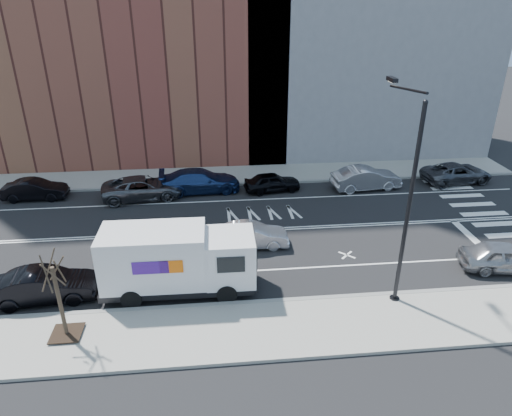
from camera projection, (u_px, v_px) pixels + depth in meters
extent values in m
plane|color=black|center=(231.00, 231.00, 26.57)|extent=(120.00, 120.00, 0.00)
cube|color=gray|center=(241.00, 331.00, 18.62)|extent=(44.00, 3.60, 0.15)
cube|color=gray|center=(225.00, 175.00, 34.45)|extent=(44.00, 3.60, 0.15)
cube|color=gray|center=(239.00, 304.00, 20.24)|extent=(44.00, 0.25, 0.17)
cube|color=gray|center=(226.00, 184.00, 32.83)|extent=(44.00, 0.25, 0.17)
cube|color=brown|center=(113.00, 15.00, 35.16)|extent=(26.00, 10.00, 22.00)
cylinder|color=black|center=(408.00, 211.00, 18.63)|extent=(0.18, 0.18, 9.00)
cylinder|color=black|center=(394.00, 299.00, 20.51)|extent=(0.44, 0.44, 0.20)
sphere|color=black|center=(426.00, 102.00, 16.72)|extent=(0.20, 0.20, 0.20)
cylinder|color=black|center=(408.00, 89.00, 18.19)|extent=(0.11, 3.49, 0.48)
cube|color=black|center=(392.00, 79.00, 19.67)|extent=(0.25, 0.80, 0.18)
cube|color=#FFF2CC|center=(392.00, 82.00, 19.71)|extent=(0.18, 0.55, 0.03)
cube|color=black|center=(67.00, 333.00, 18.28)|extent=(1.20, 1.20, 0.04)
cylinder|color=#382B1E|center=(60.00, 302.00, 17.63)|extent=(0.16, 0.16, 3.20)
cylinder|color=#382B1E|center=(60.00, 271.00, 17.05)|extent=(0.06, 0.80, 1.44)
cylinder|color=#382B1E|center=(57.00, 268.00, 17.25)|extent=(0.81, 0.31, 1.19)
cylinder|color=#382B1E|center=(49.00, 270.00, 17.14)|extent=(0.58, 0.76, 1.50)
cylinder|color=#382B1E|center=(46.00, 274.00, 16.88)|extent=(0.47, 0.61, 1.37)
cylinder|color=#382B1E|center=(53.00, 275.00, 16.82)|extent=(0.72, 0.29, 1.13)
cube|color=black|center=(179.00, 282.00, 21.08)|extent=(6.83, 2.39, 0.33)
cube|color=silver|center=(230.00, 257.00, 20.75)|extent=(2.23, 2.39, 2.20)
cube|color=black|center=(255.00, 249.00, 20.70)|extent=(0.09, 2.03, 1.04)
cube|color=black|center=(231.00, 265.00, 19.53)|extent=(1.21, 0.06, 0.77)
cube|color=black|center=(229.00, 238.00, 21.69)|extent=(1.21, 0.06, 0.77)
cube|color=black|center=(254.00, 276.00, 21.31)|extent=(0.19, 2.20, 0.38)
cube|color=silver|center=(154.00, 256.00, 20.39)|extent=(4.64, 2.47, 2.52)
cube|color=#47198C|center=(150.00, 268.00, 19.21)|extent=(1.54, 0.04, 0.60)
cube|color=orange|center=(171.00, 267.00, 19.28)|extent=(0.99, 0.03, 0.60)
cube|color=#47198C|center=(157.00, 239.00, 21.42)|extent=(1.54, 0.04, 0.60)
cube|color=orange|center=(175.00, 239.00, 21.49)|extent=(0.99, 0.03, 0.60)
cylinder|color=black|center=(227.00, 294.00, 20.28)|extent=(0.93, 0.32, 0.92)
cylinder|color=black|center=(225.00, 267.00, 22.25)|extent=(0.93, 0.32, 0.92)
cylinder|color=black|center=(132.00, 299.00, 19.95)|extent=(0.93, 0.32, 0.92)
cylinder|color=black|center=(139.00, 271.00, 21.92)|extent=(0.93, 0.32, 0.92)
imported|color=black|center=(35.00, 190.00, 30.44)|extent=(4.12, 1.44, 1.36)
imported|color=#4E5055|center=(143.00, 188.00, 30.54)|extent=(5.65, 3.19, 1.49)
imported|color=navy|center=(200.00, 181.00, 31.54)|extent=(5.63, 2.59, 1.60)
imported|color=black|center=(272.00, 182.00, 31.68)|extent=(4.06, 2.08, 1.32)
imported|color=#ADACB1|center=(366.00, 178.00, 31.98)|extent=(4.98, 2.20, 1.59)
imported|color=#494A50|center=(457.00, 173.00, 33.19)|extent=(5.30, 2.92, 1.40)
imported|color=silver|center=(251.00, 236.00, 24.72)|extent=(4.05, 1.50, 1.32)
imported|color=black|center=(44.00, 286.00, 20.34)|extent=(4.65, 1.97, 1.49)
imported|color=#9C9CA0|center=(504.00, 257.00, 22.61)|extent=(4.46, 2.29, 1.45)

